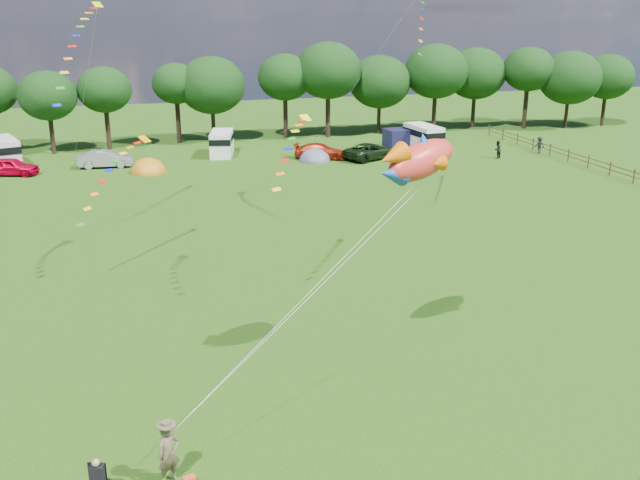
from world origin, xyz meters
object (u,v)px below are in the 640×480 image
object	(u,v)px
car_c	(320,151)
walker_b	(539,145)
tent_orange	(149,172)
tent_greyblue	(315,161)
car_b	(105,159)
campervan_d	(423,136)
camp_chair	(97,474)
kite_flyer	(169,454)
campervan_b	(3,151)
car_d	(371,151)
car_a	(11,167)
fish_kite	(416,161)
walker_a	(497,150)
campervan_c	(222,143)

from	to	relation	value
car_c	walker_b	distance (m)	21.71
tent_orange	tent_greyblue	xyz separation A→B (m)	(15.28, 0.74, 0.00)
car_b	walker_b	xyz separation A→B (m)	(41.10, -4.92, 0.04)
campervan_d	camp_chair	xyz separation A→B (m)	(-31.09, -47.40, -0.51)
campervan_d	camp_chair	world-z (taller)	campervan_d
campervan_d	kite_flyer	size ratio (longest dim) A/B	2.64
campervan_b	tent_orange	size ratio (longest dim) A/B	1.62
campervan_b	car_d	bearing A→B (deg)	-117.67
car_b	walker_b	bearing A→B (deg)	-92.98
car_d	campervan_d	xyz separation A→B (m)	(6.85, 3.32, 0.55)
tent_orange	car_a	bearing A→B (deg)	170.10
car_a	campervan_b	size ratio (longest dim) A/B	0.81
tent_greyblue	campervan_d	bearing A→B (deg)	11.98
fish_kite	campervan_d	bearing A→B (deg)	43.51
campervan_d	walker_b	size ratio (longest dim) A/B	3.17
car_d	tent_orange	bearing A→B (deg)	66.00
camp_chair	tent_greyblue	bearing A→B (deg)	85.88
car_d	car_a	bearing A→B (deg)	62.46
tent_greyblue	walker_a	bearing A→B (deg)	-12.18
campervan_c	campervan_d	xyz separation A→B (m)	(20.09, -2.43, 0.06)
campervan_c	tent_greyblue	size ratio (longest dim) A/B	1.55
campervan_d	walker_a	distance (m)	7.94
car_c	kite_flyer	size ratio (longest dim) A/B	2.44
campervan_b	walker_b	world-z (taller)	campervan_b
car_c	tent_orange	xyz separation A→B (m)	(-16.07, -1.53, -0.70)
car_a	walker_b	xyz separation A→B (m)	(48.81, -3.81, 0.05)
tent_greyblue	camp_chair	world-z (taller)	camp_chair
car_b	tent_orange	bearing A→B (deg)	-126.81
car_a	campervan_d	size ratio (longest dim) A/B	0.89
camp_chair	fish_kite	size ratio (longest dim) A/B	0.34
car_c	tent_orange	bearing A→B (deg)	118.54
campervan_b	tent_orange	bearing A→B (deg)	-133.26
tent_greyblue	kite_flyer	xyz separation A→B (m)	(-16.90, -44.65, 0.96)
campervan_d	camp_chair	distance (m)	56.69
car_b	kite_flyer	distance (m)	47.04
car_a	car_c	world-z (taller)	car_a
kite_flyer	camp_chair	bearing A→B (deg)	159.07
campervan_d	fish_kite	world-z (taller)	fish_kite
campervan_b	walker_a	distance (m)	45.57
walker_a	campervan_c	bearing A→B (deg)	-48.00
car_c	tent_greyblue	xyz separation A→B (m)	(-0.79, -0.80, -0.70)
car_d	walker_b	distance (m)	17.05
campervan_c	fish_kite	size ratio (longest dim) A/B	1.28
tent_orange	walker_a	xyz separation A→B (m)	(32.29, -2.94, 0.82)
kite_flyer	fish_kite	distance (m)	13.41
car_b	campervan_b	xyz separation A→B (m)	(-8.79, 2.96, 0.60)
tent_orange	kite_flyer	size ratio (longest dim) A/B	1.78
tent_orange	car_b	bearing A→B (deg)	139.34
camp_chair	fish_kite	bearing A→B (deg)	43.26
campervan_c	kite_flyer	xyz separation A→B (m)	(-8.94, -49.66, -0.27)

